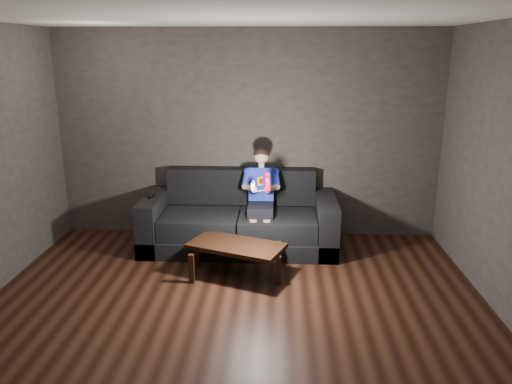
{
  "coord_description": "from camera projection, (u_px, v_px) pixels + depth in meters",
  "views": [
    {
      "loc": [
        0.41,
        -3.95,
        2.42
      ],
      "look_at": [
        0.15,
        1.55,
        0.85
      ],
      "focal_mm": 35.0,
      "sensor_mm": 36.0,
      "label": 1
    }
  ],
  "objects": [
    {
      "name": "back_wall",
      "position": [
        248.0,
        135.0,
        6.5
      ],
      "size": [
        5.0,
        0.04,
        2.7
      ],
      "primitive_type": "cube",
      "color": "#342F2E",
      "rests_on": "ground"
    },
    {
      "name": "coffee_table",
      "position": [
        236.0,
        248.0,
        5.48
      ],
      "size": [
        1.14,
        0.85,
        0.37
      ],
      "color": "black",
      "rests_on": "floor"
    },
    {
      "name": "floor",
      "position": [
        231.0,
        330.0,
        4.47
      ],
      "size": [
        5.0,
        5.0,
        0.0
      ],
      "primitive_type": "plane",
      "color": "black",
      "rests_on": "ground"
    },
    {
      "name": "ceiling",
      "position": [
        226.0,
        11.0,
        3.73
      ],
      "size": [
        5.0,
        5.0,
        0.02
      ],
      "primitive_type": "cube",
      "color": "silver",
      "rests_on": "back_wall"
    },
    {
      "name": "child",
      "position": [
        261.0,
        190.0,
        6.12
      ],
      "size": [
        0.46,
        0.57,
        1.14
      ],
      "color": "black",
      "rests_on": "sofa"
    },
    {
      "name": "sofa",
      "position": [
        240.0,
        223.0,
        6.33
      ],
      "size": [
        2.41,
        1.04,
        0.93
      ],
      "color": "black",
      "rests_on": "floor"
    },
    {
      "name": "wii_remote_red",
      "position": [
        267.0,
        182.0,
        5.64
      ],
      "size": [
        0.07,
        0.09,
        0.21
      ],
      "color": "#F20030",
      "rests_on": "child"
    },
    {
      "name": "front_wall",
      "position": [
        156.0,
        375.0,
        1.7
      ],
      "size": [
        5.0,
        0.04,
        2.7
      ],
      "primitive_type": "cube",
      "color": "#342F2E",
      "rests_on": "ground"
    },
    {
      "name": "nunchuk_white",
      "position": [
        253.0,
        186.0,
        5.66
      ],
      "size": [
        0.07,
        0.09,
        0.14
      ],
      "color": "white",
      "rests_on": "child"
    },
    {
      "name": "wii_remote_black",
      "position": [
        152.0,
        196.0,
        6.19
      ],
      "size": [
        0.07,
        0.16,
        0.03
      ],
      "color": "black",
      "rests_on": "sofa"
    }
  ]
}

